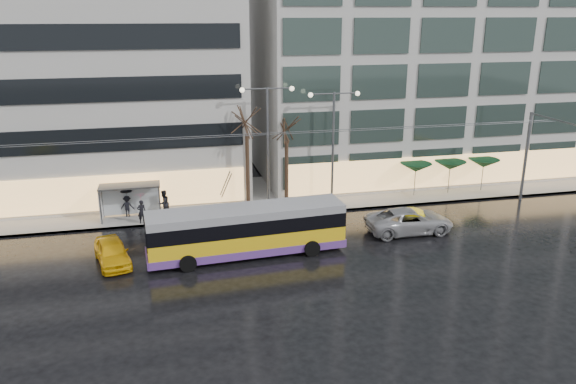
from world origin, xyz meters
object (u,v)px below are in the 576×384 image
object	(u,v)px
taxi_a	(112,252)
street_lamp_near	(268,131)
trolleybus	(247,232)
bus_shelter	(125,194)

from	to	relation	value
taxi_a	street_lamp_near	bearing A→B (deg)	21.78
trolleybus	taxi_a	world-z (taller)	trolleybus
trolleybus	taxi_a	bearing A→B (deg)	175.79
bus_shelter	street_lamp_near	distance (m)	11.14
bus_shelter	taxi_a	size ratio (longest dim) A/B	0.97
street_lamp_near	taxi_a	bearing A→B (deg)	-145.25
bus_shelter	taxi_a	distance (m)	7.54
bus_shelter	street_lamp_near	world-z (taller)	street_lamp_near
trolleybus	bus_shelter	distance (m)	10.97
trolleybus	taxi_a	distance (m)	8.02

